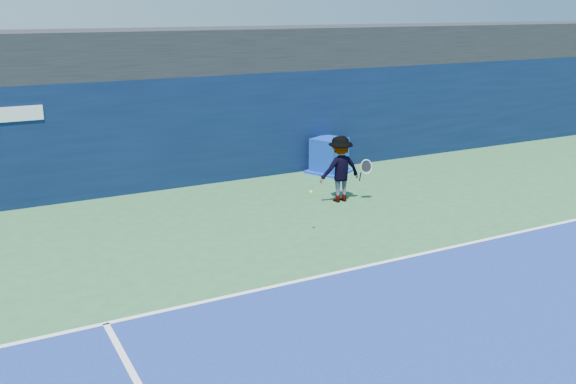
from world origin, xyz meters
name	(u,v)px	position (x,y,z in m)	size (l,w,h in m)	color
ground	(481,334)	(0.00, 0.00, 0.00)	(80.00, 80.00, 0.00)	#2C6238
baseline	(368,266)	(0.00, 3.00, 0.01)	(24.00, 0.10, 0.01)	white
stadium_band	(204,50)	(0.00, 11.50, 3.60)	(36.00, 3.00, 1.20)	black
back_wall_assembly	(219,127)	(0.00, 10.50, 1.50)	(36.00, 1.03, 3.00)	#091634
equipment_cart	(329,157)	(3.11, 9.54, 0.48)	(1.44, 1.44, 1.04)	#0B2D9F
tennis_player	(340,169)	(1.82, 6.90, 0.85)	(1.31, 0.73, 1.69)	silver
tennis_ball	(311,192)	(-0.06, 5.12, 0.95)	(0.08, 0.08, 0.08)	#C9F01A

